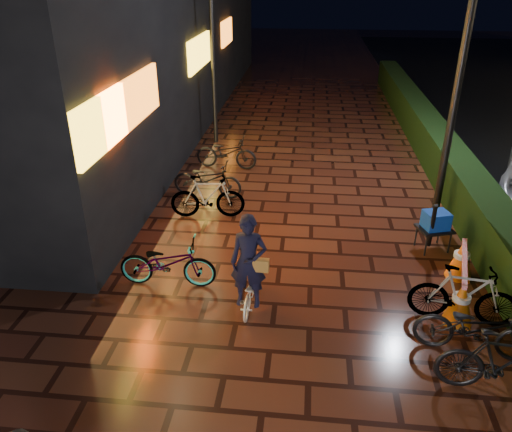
# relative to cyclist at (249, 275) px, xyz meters

# --- Properties ---
(ground) EXTENTS (80.00, 80.00, 0.00)m
(ground) POSITION_rel_cyclist_xyz_m (0.95, -0.42, -0.61)
(ground) COLOR #381911
(ground) RESTS_ON ground
(hedge) EXTENTS (0.70, 20.00, 1.00)m
(hedge) POSITION_rel_cyclist_xyz_m (4.25, 7.58, -0.11)
(hedge) COLOR black
(hedge) RESTS_ON ground
(lamp_post_hedge) EXTENTS (0.55, 0.29, 5.85)m
(lamp_post_hedge) POSITION_rel_cyclist_xyz_m (3.62, 3.66, 2.61)
(lamp_post_hedge) COLOR black
(lamp_post_hedge) RESTS_ON ground
(lamp_post_sf) EXTENTS (0.45, 0.13, 4.66)m
(lamp_post_sf) POSITION_rel_cyclist_xyz_m (-2.02, 8.19, 1.95)
(lamp_post_sf) COLOR black
(lamp_post_sf) RESTS_ON ground
(cyclist) EXTENTS (0.60, 1.16, 1.64)m
(cyclist) POSITION_rel_cyclist_xyz_m (0.00, 0.00, 0.00)
(cyclist) COLOR silver
(cyclist) RESTS_ON ground
(traffic_barrier) EXTENTS (0.79, 1.74, 0.71)m
(traffic_barrier) POSITION_rel_cyclist_xyz_m (3.36, 0.64, -0.26)
(traffic_barrier) COLOR #D65E0B
(traffic_barrier) RESTS_ON ground
(cart_assembly) EXTENTS (0.72, 0.77, 1.13)m
(cart_assembly) POSITION_rel_cyclist_xyz_m (3.24, 2.18, -0.03)
(cart_assembly) COLOR black
(cart_assembly) RESTS_ON ground
(parked_bikes_storefront) EXTENTS (1.87, 6.21, 0.95)m
(parked_bikes_storefront) POSITION_rel_cyclist_xyz_m (-1.39, 3.46, -0.17)
(parked_bikes_storefront) COLOR black
(parked_bikes_storefront) RESTS_ON ground
(parked_bikes_hedge) EXTENTS (1.77, 2.07, 0.95)m
(parked_bikes_hedge) POSITION_rel_cyclist_xyz_m (3.25, -0.71, -0.15)
(parked_bikes_hedge) COLOR black
(parked_bikes_hedge) RESTS_ON ground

